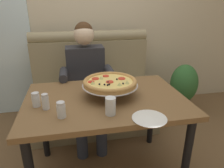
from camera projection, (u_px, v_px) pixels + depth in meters
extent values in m
cube|color=beige|center=(86.00, 7.00, 2.72)|extent=(6.00, 0.12, 2.80)
cube|color=#998966|center=(95.00, 111.00, 2.51)|extent=(1.44, 0.60, 0.46)
cube|color=#998966|center=(91.00, 66.00, 2.70)|extent=(1.44, 0.18, 0.65)
cylinder|color=#998966|center=(89.00, 36.00, 2.56)|extent=(1.44, 0.14, 0.14)
cube|color=brown|center=(105.00, 100.00, 1.63)|extent=(1.24, 0.85, 0.04)
cylinder|color=black|center=(186.00, 159.00, 1.55)|extent=(0.06, 0.06, 0.72)
cylinder|color=black|center=(43.00, 125.00, 1.99)|extent=(0.06, 0.06, 0.72)
cylinder|color=black|center=(151.00, 113.00, 2.19)|extent=(0.06, 0.06, 0.72)
cube|color=#2D3342|center=(88.00, 97.00, 2.16)|extent=(0.34, 0.40, 0.15)
cylinder|color=#2D3342|center=(82.00, 137.00, 2.02)|extent=(0.11, 0.11, 0.46)
cylinder|color=#2D3342|center=(102.00, 135.00, 2.06)|extent=(0.11, 0.11, 0.46)
cube|color=#2D2D33|center=(86.00, 72.00, 2.28)|extent=(0.40, 0.22, 0.56)
cylinder|color=#2D2D33|center=(63.00, 75.00, 2.02)|extent=(0.08, 0.28, 0.08)
cylinder|color=#2D2D33|center=(110.00, 72.00, 2.10)|extent=(0.08, 0.28, 0.08)
sphere|color=beige|center=(84.00, 35.00, 2.11)|extent=(0.21, 0.21, 0.21)
sphere|color=#472D19|center=(84.00, 31.00, 2.11)|extent=(0.19, 0.19, 0.19)
cylinder|color=silver|center=(113.00, 96.00, 1.54)|extent=(0.01, 0.01, 0.09)
cylinder|color=silver|center=(97.00, 89.00, 1.68)|extent=(0.01, 0.01, 0.09)
cylinder|color=silver|center=(120.00, 87.00, 1.71)|extent=(0.01, 0.01, 0.09)
torus|color=silver|center=(110.00, 86.00, 1.63)|extent=(0.24, 0.24, 0.01)
cylinder|color=silver|center=(110.00, 85.00, 1.62)|extent=(0.44, 0.44, 0.00)
cylinder|color=tan|center=(110.00, 84.00, 1.62)|extent=(0.41, 0.41, 0.02)
torus|color=tan|center=(110.00, 81.00, 1.61)|extent=(0.42, 0.42, 0.03)
cylinder|color=#EFCC6B|center=(110.00, 82.00, 1.61)|extent=(0.35, 0.35, 0.01)
cylinder|color=red|center=(122.00, 78.00, 1.67)|extent=(0.06, 0.06, 0.01)
cylinder|color=red|center=(91.00, 82.00, 1.60)|extent=(0.05, 0.05, 0.01)
cylinder|color=red|center=(95.00, 79.00, 1.66)|extent=(0.06, 0.06, 0.01)
cylinder|color=red|center=(110.00, 82.00, 1.59)|extent=(0.06, 0.06, 0.01)
cylinder|color=red|center=(106.00, 76.00, 1.72)|extent=(0.05, 0.05, 0.01)
sphere|color=black|center=(108.00, 82.00, 1.58)|extent=(0.01, 0.01, 0.01)
sphere|color=black|center=(117.00, 79.00, 1.64)|extent=(0.01, 0.01, 0.01)
sphere|color=black|center=(109.00, 84.00, 1.54)|extent=(0.01, 0.01, 0.01)
sphere|color=black|center=(123.00, 83.00, 1.55)|extent=(0.01, 0.01, 0.01)
sphere|color=black|center=(99.00, 84.00, 1.54)|extent=(0.01, 0.01, 0.01)
sphere|color=black|center=(108.00, 85.00, 1.53)|extent=(0.01, 0.01, 0.01)
sphere|color=black|center=(105.00, 84.00, 1.53)|extent=(0.01, 0.01, 0.01)
cone|color=#CCC675|center=(93.00, 83.00, 1.56)|extent=(0.04, 0.04, 0.02)
cone|color=#CCC675|center=(119.00, 84.00, 1.53)|extent=(0.04, 0.04, 0.02)
cone|color=#CCC675|center=(127.00, 82.00, 1.56)|extent=(0.04, 0.04, 0.02)
cone|color=#CCC675|center=(101.00, 77.00, 1.66)|extent=(0.04, 0.04, 0.02)
cylinder|color=white|center=(46.00, 103.00, 1.43)|extent=(0.05, 0.05, 0.09)
cylinder|color=#4C6633|center=(46.00, 106.00, 1.44)|extent=(0.04, 0.04, 0.05)
cylinder|color=silver|center=(45.00, 95.00, 1.41)|extent=(0.04, 0.04, 0.02)
cylinder|color=white|center=(61.00, 111.00, 1.33)|extent=(0.06, 0.06, 0.09)
cylinder|color=#A82D19|center=(62.00, 114.00, 1.34)|extent=(0.05, 0.05, 0.05)
cylinder|color=silver|center=(61.00, 104.00, 1.31)|extent=(0.05, 0.05, 0.02)
cylinder|color=white|center=(36.00, 101.00, 1.47)|extent=(0.06, 0.06, 0.08)
cylinder|color=silver|center=(36.00, 103.00, 1.48)|extent=(0.05, 0.05, 0.05)
cylinder|color=silver|center=(35.00, 94.00, 1.45)|extent=(0.05, 0.05, 0.02)
cylinder|color=white|center=(149.00, 118.00, 1.32)|extent=(0.16, 0.16, 0.01)
cone|color=white|center=(149.00, 117.00, 1.32)|extent=(0.23, 0.23, 0.01)
cylinder|color=silver|center=(111.00, 106.00, 1.36)|extent=(0.07, 0.07, 0.12)
cylinder|color=white|center=(111.00, 109.00, 1.37)|extent=(0.06, 0.06, 0.08)
cylinder|color=black|center=(11.00, 79.00, 3.60)|extent=(0.02, 0.02, 0.44)
cylinder|color=black|center=(4.00, 84.00, 3.36)|extent=(0.02, 0.02, 0.44)
cylinder|color=black|center=(26.00, 78.00, 3.61)|extent=(0.02, 0.02, 0.44)
cylinder|color=black|center=(21.00, 84.00, 3.37)|extent=(0.02, 0.02, 0.44)
cylinder|color=black|center=(13.00, 68.00, 3.40)|extent=(0.40, 0.40, 0.02)
cube|color=black|center=(21.00, 56.00, 3.34)|extent=(0.07, 0.32, 0.42)
cylinder|color=brown|center=(181.00, 105.00, 2.90)|extent=(0.24, 0.24, 0.22)
ellipsoid|color=#336B33|center=(184.00, 83.00, 2.78)|extent=(0.36, 0.36, 0.52)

